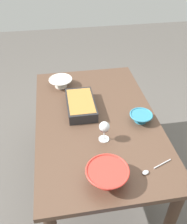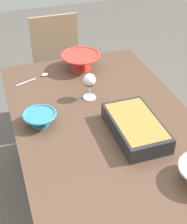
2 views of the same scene
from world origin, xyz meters
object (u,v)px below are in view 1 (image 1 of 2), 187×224
(casserole_dish, at_px, (81,104))
(serving_bowl, at_px, (107,175))
(dining_table, at_px, (96,129))
(serving_spoon, at_px, (151,170))
(mixing_bowl, at_px, (61,82))
(small_bowl, at_px, (141,117))
(wine_glass, at_px, (104,128))

(casserole_dish, height_order, serving_bowl, serving_bowl)
(dining_table, relative_size, casserole_dish, 3.95)
(casserole_dish, xyz_separation_m, serving_spoon, (0.67, 0.34, -0.04))
(serving_spoon, bearing_deg, casserole_dish, -153.04)
(casserole_dish, bearing_deg, mixing_bowl, -159.40)
(small_bowl, distance_m, serving_spoon, 0.46)
(casserole_dish, height_order, mixing_bowl, casserole_dish)
(dining_table, height_order, small_bowl, small_bowl)
(wine_glass, height_order, serving_bowl, wine_glass)
(small_bowl, height_order, serving_spoon, small_bowl)
(serving_bowl, distance_m, serving_spoon, 0.28)
(casserole_dish, distance_m, serving_bowl, 0.70)
(casserole_dish, xyz_separation_m, small_bowl, (0.22, 0.42, -0.01))
(casserole_dish, bearing_deg, serving_spoon, 26.96)
(wine_glass, bearing_deg, casserole_dish, -162.77)
(dining_table, relative_size, small_bowl, 8.69)
(mixing_bowl, relative_size, serving_bowl, 0.83)
(serving_spoon, bearing_deg, serving_bowl, -83.53)
(dining_table, relative_size, wine_glass, 9.74)
(dining_table, relative_size, serving_spoon, 6.86)
(casserole_dish, relative_size, mixing_bowl, 1.81)
(mixing_bowl, distance_m, serving_bowl, 1.08)
(wine_glass, distance_m, mixing_bowl, 0.77)
(dining_table, distance_m, serving_bowl, 0.59)
(dining_table, xyz_separation_m, serving_spoon, (0.54, 0.24, 0.12))
(serving_spoon, bearing_deg, mixing_bowl, -155.18)
(dining_table, bearing_deg, mixing_bowl, -154.34)
(casserole_dish, bearing_deg, serving_bowl, 5.19)
(dining_table, relative_size, serving_bowl, 5.95)
(wine_glass, height_order, mixing_bowl, wine_glass)
(dining_table, distance_m, small_bowl, 0.36)
(small_bowl, bearing_deg, casserole_dish, -117.50)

